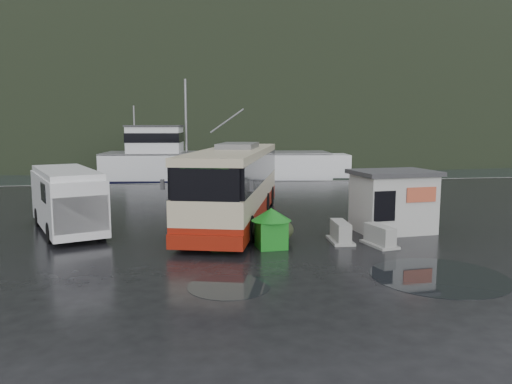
{
  "coord_description": "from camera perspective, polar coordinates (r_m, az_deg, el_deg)",
  "views": [
    {
      "loc": [
        -2.07,
        -20.74,
        4.82
      ],
      "look_at": [
        1.27,
        1.75,
        1.7
      ],
      "focal_mm": 35.0,
      "sensor_mm": 36.0,
      "label": 1
    }
  ],
  "objects": [
    {
      "name": "ground",
      "position": [
        21.39,
        -2.68,
        -5.22
      ],
      "size": [
        160.0,
        160.0,
        0.0
      ],
      "primitive_type": "plane",
      "color": "black",
      "rests_on": "ground"
    },
    {
      "name": "harbor_water",
      "position": [
        130.84,
        -7.56,
        5.64
      ],
      "size": [
        300.0,
        180.0,
        0.02
      ],
      "primitive_type": "cube",
      "color": "black",
      "rests_on": "ground"
    },
    {
      "name": "quay_edge",
      "position": [
        41.07,
        -5.49,
        1.04
      ],
      "size": [
        160.0,
        0.6,
        1.5
      ],
      "primitive_type": "cube",
      "color": "#999993",
      "rests_on": "ground"
    },
    {
      "name": "headland",
      "position": [
        271.05,
        -5.93,
        6.76
      ],
      "size": [
        780.0,
        540.0,
        570.0
      ],
      "primitive_type": "ellipsoid",
      "color": "black",
      "rests_on": "ground"
    },
    {
      "name": "coach_bus",
      "position": [
        25.02,
        -2.42,
        -3.3
      ],
      "size": [
        6.85,
        14.03,
        3.86
      ],
      "primitive_type": null,
      "rotation": [
        0.0,
        0.0,
        -0.27
      ],
      "color": "beige",
      "rests_on": "ground"
    },
    {
      "name": "white_van",
      "position": [
        24.19,
        -20.63,
        -4.19
      ],
      "size": [
        4.64,
        7.15,
        2.84
      ],
      "primitive_type": null,
      "rotation": [
        0.0,
        0.0,
        0.37
      ],
      "color": "silver",
      "rests_on": "ground"
    },
    {
      "name": "waste_bin_left",
      "position": [
        20.15,
        -4.0,
        -6.05
      ],
      "size": [
        0.99,
        0.99,
        1.33
      ],
      "primitive_type": null,
      "rotation": [
        0.0,
        0.0,
        0.04
      ],
      "color": "#167D1B",
      "rests_on": "ground"
    },
    {
      "name": "waste_bin_right",
      "position": [
        19.65,
        1.74,
        -6.39
      ],
      "size": [
        1.22,
        1.22,
        1.58
      ],
      "primitive_type": null,
      "rotation": [
        0.0,
        0.0,
        0.08
      ],
      "color": "#167D1B",
      "rests_on": "ground"
    },
    {
      "name": "dome_tent",
      "position": [
        20.82,
        1.79,
        -5.58
      ],
      "size": [
        1.86,
        2.56,
        0.99
      ],
      "primitive_type": null,
      "rotation": [
        0.0,
        0.0,
        -0.02
      ],
      "color": "#2E3520",
      "rests_on": "ground"
    },
    {
      "name": "ticket_kiosk",
      "position": [
        23.4,
        15.25,
        -4.35
      ],
      "size": [
        3.79,
        3.03,
        2.76
      ],
      "primitive_type": null,
      "rotation": [
        0.0,
        0.0,
        0.11
      ],
      "color": "#BABAB5",
      "rests_on": "ground"
    },
    {
      "name": "jersey_barrier_a",
      "position": [
        20.89,
        9.6,
        -5.64
      ],
      "size": [
        0.96,
        1.75,
        0.85
      ],
      "primitive_type": null,
      "rotation": [
        0.0,
        0.0,
        -0.07
      ],
      "color": "#999993",
      "rests_on": "ground"
    },
    {
      "name": "jersey_barrier_b",
      "position": [
        20.57,
        13.91,
        -5.97
      ],
      "size": [
        1.14,
        1.78,
        0.82
      ],
      "primitive_type": null,
      "rotation": [
        0.0,
        0.0,
        0.2
      ],
      "color": "#999993",
      "rests_on": "ground"
    },
    {
      "name": "fishing_trawler",
      "position": [
        50.54,
        -4.45,
        2.32
      ],
      "size": [
        26.99,
        8.5,
        10.61
      ],
      "primitive_type": null,
      "rotation": [
        0.0,
        0.0,
        -0.1
      ],
      "color": "silver",
      "rests_on": "ground"
    },
    {
      "name": "puddles",
      "position": [
        19.34,
        15.25,
        -6.88
      ],
      "size": [
        12.55,
        14.77,
        0.01
      ],
      "color": "black",
      "rests_on": "ground"
    }
  ]
}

